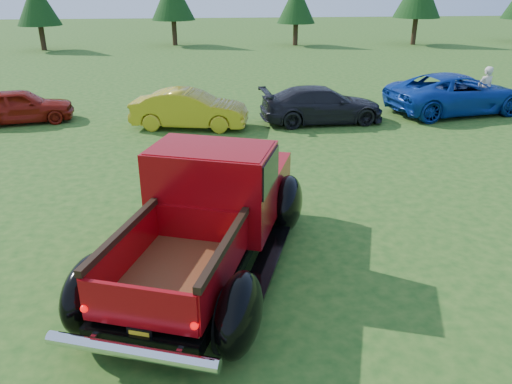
# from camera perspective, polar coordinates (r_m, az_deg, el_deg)

# --- Properties ---
(ground) EXTENTS (120.00, 120.00, 0.00)m
(ground) POSITION_cam_1_polar(r_m,az_deg,el_deg) (9.60, 0.77, -5.24)
(ground) COLOR #1E4C15
(ground) RESTS_ON ground
(tree_west) EXTENTS (2.94, 2.94, 4.60)m
(tree_west) POSITION_cam_1_polar(r_m,az_deg,el_deg) (39.00, -23.77, 19.18)
(tree_west) COLOR #332114
(tree_west) RESTS_ON ground
(tree_mid_right) EXTENTS (2.82, 2.82, 4.40)m
(tree_mid_right) POSITION_cam_1_polar(r_m,az_deg,el_deg) (39.06, 4.64, 20.71)
(tree_mid_right) COLOR #332114
(tree_mid_right) RESTS_ON ground
(pickup_truck) EXTENTS (4.04, 5.92, 2.06)m
(pickup_truck) POSITION_cam_1_polar(r_m,az_deg,el_deg) (8.53, -4.91, -1.79)
(pickup_truck) COLOR black
(pickup_truck) RESTS_ON ground
(show_car_red) EXTENTS (3.63, 2.00, 1.17)m
(show_car_red) POSITION_cam_1_polar(r_m,az_deg,el_deg) (19.07, -25.34, 8.89)
(show_car_red) COLOR maroon
(show_car_red) RESTS_ON ground
(show_car_yellow) EXTENTS (3.97, 2.03, 1.25)m
(show_car_yellow) POSITION_cam_1_polar(r_m,az_deg,el_deg) (16.80, -7.61, 9.37)
(show_car_yellow) COLOR gold
(show_car_yellow) RESTS_ON ground
(show_car_grey) EXTENTS (4.31, 1.95, 1.23)m
(show_car_grey) POSITION_cam_1_polar(r_m,az_deg,el_deg) (17.47, 7.53, 9.86)
(show_car_grey) COLOR black
(show_car_grey) RESTS_ON ground
(show_car_blue) EXTENTS (5.53, 3.30, 1.44)m
(show_car_blue) POSITION_cam_1_polar(r_m,az_deg,el_deg) (20.01, 21.98, 10.41)
(show_car_blue) COLOR #0D3496
(show_car_blue) RESTS_ON ground
(spectator) EXTENTS (0.70, 0.54, 1.72)m
(spectator) POSITION_cam_1_polar(r_m,az_deg,el_deg) (20.19, 24.65, 10.50)
(spectator) COLOR beige
(spectator) RESTS_ON ground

